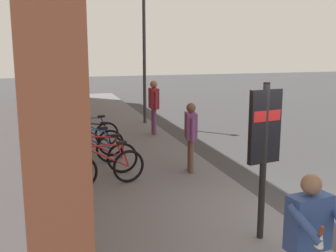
% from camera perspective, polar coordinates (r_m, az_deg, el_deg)
% --- Properties ---
extents(ground, '(60.00, 60.00, 0.00)m').
position_cam_1_polar(ground, '(12.94, 6.14, -2.58)').
color(ground, '#38383A').
extents(sidewalk_pavement, '(24.00, 3.50, 0.12)m').
position_cam_1_polar(sidewalk_pavement, '(14.08, -7.42, -1.24)').
color(sidewalk_pavement, slate).
rests_on(sidewalk_pavement, ground).
extents(station_facade, '(22.00, 0.65, 8.81)m').
position_cam_1_polar(station_facade, '(14.66, -16.76, 15.94)').
color(station_facade, '#9E563D').
rests_on(station_facade, ground).
extents(bicycle_end_of_row, '(0.54, 1.75, 0.97)m').
position_cam_1_polar(bicycle_end_of_row, '(8.79, -8.60, -5.79)').
color(bicycle_end_of_row, black).
rests_on(bicycle_end_of_row, sidewalk_pavement).
extents(bicycle_nearest_sign, '(0.48, 1.77, 0.97)m').
position_cam_1_polar(bicycle_nearest_sign, '(9.60, -9.42, -4.37)').
color(bicycle_nearest_sign, black).
rests_on(bicycle_nearest_sign, sidewalk_pavement).
extents(bicycle_by_door, '(0.48, 1.77, 0.97)m').
position_cam_1_polar(bicycle_by_door, '(10.43, -10.79, -3.17)').
color(bicycle_by_door, black).
rests_on(bicycle_by_door, sidewalk_pavement).
extents(bicycle_leaning_wall, '(0.66, 1.71, 0.97)m').
position_cam_1_polar(bicycle_leaning_wall, '(11.23, -10.54, -2.15)').
color(bicycle_leaning_wall, black).
rests_on(bicycle_leaning_wall, sidewalk_pavement).
extents(bicycle_under_window, '(0.48, 1.76, 0.97)m').
position_cam_1_polar(bicycle_under_window, '(12.13, -10.81, -1.17)').
color(bicycle_under_window, black).
rests_on(bicycle_under_window, sidewalk_pavement).
extents(transit_info_sign, '(0.19, 0.56, 2.40)m').
position_cam_1_polar(transit_info_sign, '(6.24, 13.18, -1.45)').
color(transit_info_sign, black).
rests_on(transit_info_sign, sidewalk_pavement).
extents(pedestrian_near_bus, '(0.61, 0.32, 1.63)m').
position_cam_1_polar(pedestrian_near_bus, '(9.53, 3.17, -0.60)').
color(pedestrian_near_bus, brown).
rests_on(pedestrian_near_bus, sidewalk_pavement).
extents(pedestrian_crossing_street, '(0.68, 0.27, 1.79)m').
position_cam_1_polar(pedestrian_crossing_street, '(13.62, -1.98, 3.36)').
color(pedestrian_crossing_street, '#723F72').
rests_on(pedestrian_crossing_street, sidewalk_pavement).
extents(tourist_with_hotdogs, '(0.60, 0.62, 1.63)m').
position_cam_1_polar(tourist_with_hotdogs, '(4.70, 18.98, -13.65)').
color(tourist_with_hotdogs, maroon).
rests_on(tourist_with_hotdogs, sidewalk_pavement).
extents(street_lamp, '(0.28, 0.28, 5.17)m').
position_cam_1_polar(street_lamp, '(15.64, -3.32, 11.59)').
color(street_lamp, '#333338').
rests_on(street_lamp, sidewalk_pavement).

